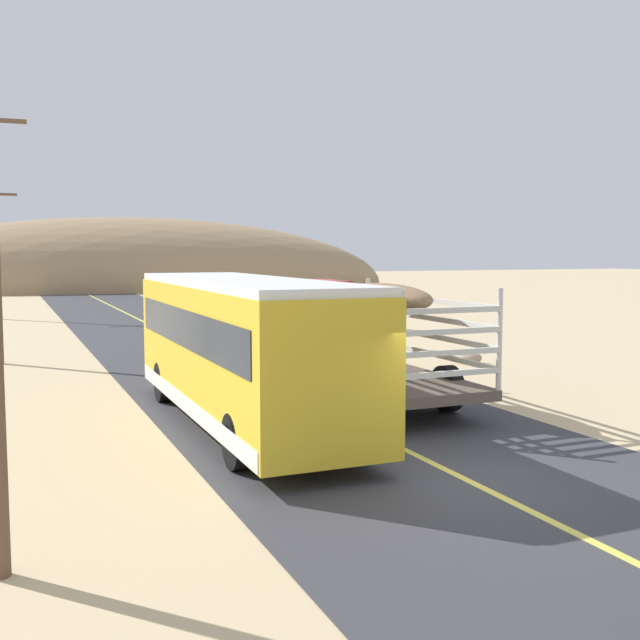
{
  "coord_description": "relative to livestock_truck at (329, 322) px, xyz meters",
  "views": [
    {
      "loc": [
        -7.02,
        -10.37,
        3.81
      ],
      "look_at": [
        0.0,
        6.26,
        2.17
      ],
      "focal_mm": 42.42,
      "sensor_mm": 36.0,
      "label": 1
    }
  ],
  "objects": [
    {
      "name": "boulder_mid_field",
      "position": [
        6.04,
        1.86,
        -1.59
      ],
      "size": [
        0.83,
        0.82,
        0.4
      ],
      "primitive_type": "ellipsoid",
      "color": "gray",
      "rests_on": "ground"
    },
    {
      "name": "road_centre_line",
      "position": [
        -1.56,
        -9.28,
        -1.77
      ],
      "size": [
        0.16,
        117.6,
        0.0
      ],
      "primitive_type": "cube",
      "color": "#D8CC4C",
      "rests_on": "road_surface"
    },
    {
      "name": "bus",
      "position": [
        -3.8,
        -3.98,
        -0.04
      ],
      "size": [
        2.54,
        10.0,
        3.21
      ],
      "color": "gold",
      "rests_on": "road_surface"
    },
    {
      "name": "distant_hill",
      "position": [
        4.06,
        61.15,
        -1.79
      ],
      "size": [
        57.35,
        23.26,
        14.72
      ],
      "primitive_type": "ellipsoid",
      "color": "#997C5A",
      "rests_on": "ground"
    },
    {
      "name": "livestock_truck",
      "position": [
        0.0,
        0.0,
        0.0
      ],
      "size": [
        2.53,
        9.7,
        3.02
      ],
      "color": "#B2332D",
      "rests_on": "road_surface"
    },
    {
      "name": "road_surface",
      "position": [
        -1.56,
        -9.28,
        -1.78
      ],
      "size": [
        8.0,
        120.0,
        0.02
      ],
      "primitive_type": "cube",
      "color": "#38383D",
      "rests_on": "ground"
    },
    {
      "name": "ground_plane",
      "position": [
        -1.56,
        -9.28,
        -1.79
      ],
      "size": [
        240.0,
        240.0,
        0.0
      ],
      "primitive_type": "plane",
      "color": "#CCB284"
    }
  ]
}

